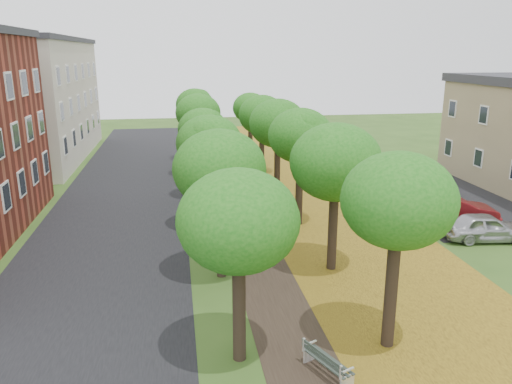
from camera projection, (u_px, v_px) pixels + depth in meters
name	position (u px, v px, depth m)	size (l,w,h in m)	color
ground	(309.00, 352.00, 15.72)	(120.00, 120.00, 0.00)	#2D4C19
street_asphalt	(116.00, 216.00, 28.84)	(8.00, 70.00, 0.01)	black
footpath	(244.00, 210.00, 29.98)	(3.20, 70.00, 0.01)	black
leaf_verge	(325.00, 206.00, 30.74)	(7.50, 70.00, 0.01)	#A07E1D
parking_lot	(444.00, 195.00, 32.99)	(9.00, 16.00, 0.01)	black
tree_row_west	(206.00, 136.00, 28.43)	(3.48, 33.48, 6.04)	black
tree_row_east	(288.00, 134.00, 29.16)	(3.48, 33.48, 6.04)	black
building_cream	(21.00, 99.00, 43.12)	(10.30, 20.30, 10.40)	beige
bench	(326.00, 362.00, 14.46)	(1.19, 1.82, 0.84)	#2A352F
car_silver	(486.00, 227.00, 24.86)	(1.67, 4.14, 1.41)	#AAA9AE
car_red	(454.00, 210.00, 27.32)	(1.63, 4.67, 1.54)	maroon
car_grey	(425.00, 197.00, 30.42)	(1.73, 4.26, 1.24)	#36373C
car_white	(410.00, 182.00, 33.41)	(2.46, 5.34, 1.48)	silver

